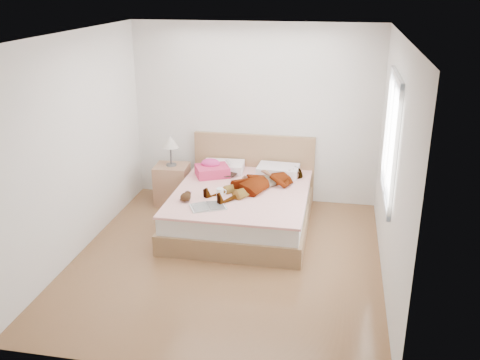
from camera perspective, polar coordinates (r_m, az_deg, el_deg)
The scene contains 11 objects.
ground at distance 6.44m, azimuth -1.42°, elevation -8.47°, with size 4.00×4.00×0.00m, color #513319.
woman at distance 7.15m, azimuth 2.08°, elevation 0.03°, with size 0.60×1.59×0.22m, color white.
hair at distance 7.69m, azimuth -1.61°, elevation 0.95°, with size 0.40×0.50×0.07m, color black.
phone at distance 7.57m, azimuth -1.19°, elevation 1.95°, with size 0.05×0.11×0.01m, color silver.
room_shell at distance 6.05m, azimuth 15.77°, elevation 4.19°, with size 4.00×4.00×4.00m.
bed at distance 7.23m, azimuth 0.27°, elevation -2.64°, with size 1.80×2.08×1.00m.
towel at distance 7.59m, azimuth -3.02°, elevation 1.16°, with size 0.56×0.52×0.24m.
magazine at distance 6.57m, azimuth -3.45°, elevation -2.85°, with size 0.51×0.44×0.03m.
coffee_mug at distance 6.88m, azimuth -2.11°, elevation -1.31°, with size 0.14×0.12×0.11m.
plush_toy at distance 6.76m, azimuth -5.79°, elevation -1.76°, with size 0.14×0.21×0.11m.
nightstand at distance 7.95m, azimuth -7.25°, elevation -0.11°, with size 0.50×0.45×1.03m.
Camera 1 is at (1.20, -5.50, 3.13)m, focal length 40.00 mm.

